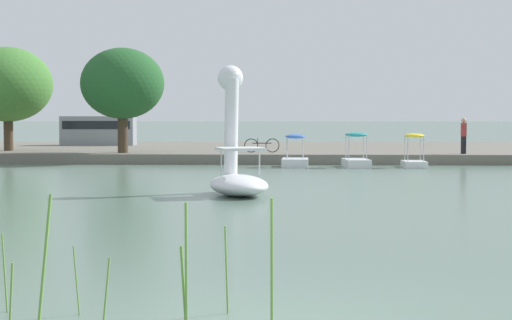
# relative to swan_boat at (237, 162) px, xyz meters

# --- Properties ---
(shore_bank_far) EXTENTS (136.99, 19.21, 0.48)m
(shore_bank_far) POSITION_rel_swan_boat_xyz_m (1.42, 25.07, -0.73)
(shore_bank_far) COLOR #6B665B
(shore_bank_far) RESTS_ON ground_plane
(swan_boat) EXTENTS (2.42, 3.30, 3.88)m
(swan_boat) POSITION_rel_swan_boat_xyz_m (0.00, 0.00, 0.00)
(swan_boat) COLOR white
(swan_boat) RESTS_ON ground_plane
(pedal_boat_yellow) EXTENTS (1.00, 1.77, 1.54)m
(pedal_boat_yellow) POSITION_rel_swan_boat_xyz_m (7.19, 13.70, -0.46)
(pedal_boat_yellow) COLOR white
(pedal_boat_yellow) RESTS_ON ground_plane
(pedal_boat_teal) EXTENTS (1.23, 2.19, 1.58)m
(pedal_boat_teal) POSITION_rel_swan_boat_xyz_m (4.59, 13.65, -0.51)
(pedal_boat_teal) COLOR white
(pedal_boat_teal) RESTS_ON ground_plane
(pedal_boat_blue) EXTENTS (1.23, 1.90, 1.49)m
(pedal_boat_blue) POSITION_rel_swan_boat_xyz_m (1.83, 13.84, -0.60)
(pedal_boat_blue) COLOR white
(pedal_boat_blue) RESTS_ON ground_plane
(tree_broadleaf_right) EXTENTS (5.65, 5.64, 5.19)m
(tree_broadleaf_right) POSITION_rel_swan_boat_xyz_m (-6.68, 17.09, 2.92)
(tree_broadleaf_right) COLOR #423323
(tree_broadleaf_right) RESTS_ON shore_bank_far
(tree_sapling_by_fence) EXTENTS (5.95, 6.20, 5.43)m
(tree_sapling_by_fence) POSITION_rel_swan_boat_xyz_m (-13.19, 19.46, 2.97)
(tree_sapling_by_fence) COLOR #423323
(tree_sapling_by_fence) RESTS_ON shore_bank_far
(person_on_path) EXTENTS (0.25, 0.24, 1.74)m
(person_on_path) POSITION_rel_swan_boat_xyz_m (9.98, 16.64, 0.45)
(person_on_path) COLOR black
(person_on_path) RESTS_ON shore_bank_far
(bicycle_parked) EXTENTS (1.76, 0.23, 0.71)m
(bicycle_parked) POSITION_rel_swan_boat_xyz_m (0.19, 17.84, -0.14)
(bicycle_parked) COLOR black
(bicycle_parked) RESTS_ON shore_bank_far
(parked_van) EXTENTS (4.56, 1.90, 1.79)m
(parked_van) POSITION_rel_swan_boat_xyz_m (-10.26, 27.84, 0.48)
(parked_van) COLOR gray
(parked_van) RESTS_ON shore_bank_far
(reed_clump_foreground) EXTENTS (3.31, 1.31, 1.49)m
(reed_clump_foreground) POSITION_rel_swan_boat_xyz_m (-0.11, -16.03, -0.36)
(reed_clump_foreground) COLOR #669942
(reed_clump_foreground) RESTS_ON ground_plane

